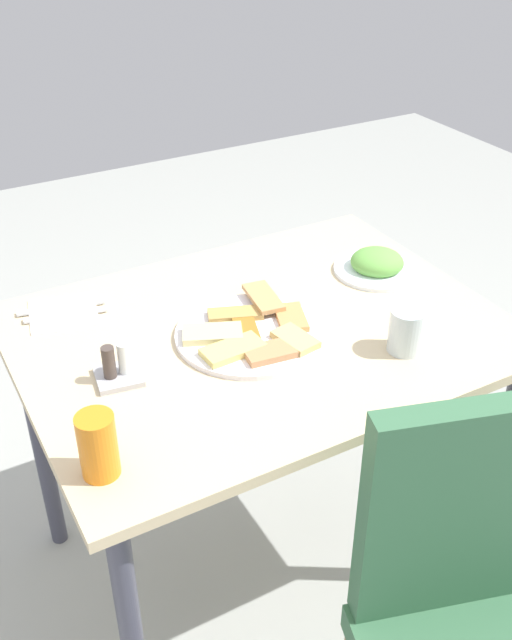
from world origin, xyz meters
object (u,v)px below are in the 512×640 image
at_px(soda_can, 98,446).
at_px(drinking_glass, 406,331).
at_px(dining_chair, 484,623).
at_px(dining_table, 261,363).
at_px(pide_platter, 250,333).
at_px(salad_plate_greens, 377,264).
at_px(condiment_caddy, 118,368).
at_px(spoon, 65,315).
at_px(fork, 61,307).
at_px(paper_napkin, 63,312).

distance_m(soda_can, drinking_glass, 0.68).
bearing_deg(dining_chair, drinking_glass, -109.95).
xyz_separation_m(dining_table, dining_chair, (-0.05, 0.69, -0.13)).
relative_size(dining_chair, pide_platter, 2.90).
distance_m(salad_plate_greens, condiment_caddy, 0.73).
distance_m(dining_chair, spoon, 1.06).
bearing_deg(salad_plate_greens, soda_can, 22.40).
relative_size(spoon, condiment_caddy, 1.81).
height_order(soda_can, drinking_glass, soda_can).
bearing_deg(drinking_glass, pide_platter, -37.25).
xyz_separation_m(drinking_glass, condiment_caddy, (0.57, -0.20, -0.02)).
xyz_separation_m(dining_table, soda_can, (0.46, 0.26, 0.16)).
xyz_separation_m(dining_table, drinking_glass, (-0.23, 0.22, 0.14)).
bearing_deg(dining_chair, dining_table, -85.58).
height_order(fork, condiment_caddy, condiment_caddy).
xyz_separation_m(pide_platter, salad_plate_greens, (-0.42, -0.11, 0.01)).
height_order(dining_chair, pide_platter, dining_chair).
xyz_separation_m(soda_can, drinking_glass, (-0.68, -0.04, -0.01)).
xyz_separation_m(soda_can, spoon, (-0.09, -0.52, -0.06)).
height_order(soda_can, fork, soda_can).
bearing_deg(soda_can, fork, -99.36).
xyz_separation_m(salad_plate_greens, drinking_glass, (0.16, 0.31, 0.03)).
bearing_deg(salad_plate_greens, drinking_glass, 62.96).
relative_size(salad_plate_greens, paper_napkin, 1.43).
bearing_deg(paper_napkin, dining_table, 143.09).
distance_m(dining_table, paper_napkin, 0.47).
height_order(dining_chair, drinking_glass, dining_chair).
height_order(pide_platter, drinking_glass, drinking_glass).
relative_size(drinking_glass, condiment_caddy, 0.95).
bearing_deg(soda_can, pide_platter, -150.26).
relative_size(dining_table, soda_can, 8.64).
relative_size(soda_can, paper_napkin, 0.81).
bearing_deg(drinking_glass, soda_can, 3.33).
height_order(salad_plate_greens, condiment_caddy, condiment_caddy).
bearing_deg(condiment_caddy, drinking_glass, 160.82).
bearing_deg(salad_plate_greens, spoon, -12.87).
xyz_separation_m(dining_chair, pide_platter, (0.09, -0.67, 0.24)).
bearing_deg(drinking_glass, paper_napkin, -39.91).
xyz_separation_m(soda_can, condiment_caddy, (-0.12, -0.24, -0.04)).
height_order(dining_table, salad_plate_greens, salad_plate_greens).
distance_m(paper_napkin, fork, 0.02).
xyz_separation_m(dining_table, salad_plate_greens, (-0.38, -0.09, 0.12)).
height_order(drinking_glass, paper_napkin, drinking_glass).
height_order(pide_platter, fork, pide_platter).
distance_m(pide_platter, fork, 0.45).
height_order(dining_chair, paper_napkin, dining_chair).
bearing_deg(spoon, pide_platter, 152.21).
bearing_deg(soda_can, salad_plate_greens, -157.60).
distance_m(pide_platter, paper_napkin, 0.44).
relative_size(soda_can, condiment_caddy, 1.19).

